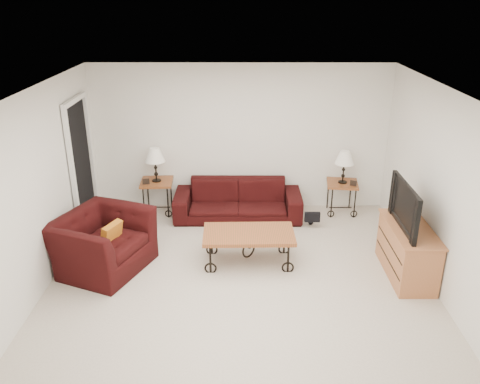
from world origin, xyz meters
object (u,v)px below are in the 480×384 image
object	(u,v)px
lamp_left	(155,165)
lamp_right	(344,167)
television	(412,206)
side_table_left	(158,197)
armchair	(102,242)
backpack	(311,211)
tv_stand	(407,251)
coffee_table	(249,248)
sofa	(238,200)
side_table_right	(341,198)

from	to	relation	value
lamp_left	lamp_right	size ratio (longest dim) A/B	1.04
television	lamp_right	bearing A→B (deg)	-166.42
side_table_left	armchair	size ratio (longest dim) A/B	0.48
side_table_left	backpack	distance (m)	2.62
tv_stand	television	size ratio (longest dim) A/B	1.12
backpack	lamp_right	bearing A→B (deg)	63.88
lamp_right	tv_stand	world-z (taller)	lamp_right
side_table_left	coffee_table	bearing A→B (deg)	-47.61
sofa	tv_stand	size ratio (longest dim) A/B	1.80
backpack	armchair	bearing A→B (deg)	-132.08
sofa	armchair	distance (m)	2.47
lamp_right	side_table_right	bearing A→B (deg)	0.00
side_table_right	armchair	size ratio (longest dim) A/B	0.46
lamp_left	television	distance (m)	4.14
side_table_right	backpack	world-z (taller)	side_table_right
tv_stand	sofa	bearing A→B (deg)	141.45
lamp_left	tv_stand	bearing A→B (deg)	-28.60
side_table_left	backpack	bearing A→B (deg)	-10.56
lamp_right	backpack	world-z (taller)	lamp_right
tv_stand	backpack	world-z (taller)	tv_stand
sofa	lamp_right	size ratio (longest dim) A/B	3.78
side_table_left	coffee_table	size ratio (longest dim) A/B	0.46
side_table_right	television	distance (m)	2.17
sofa	side_table_left	distance (m)	1.39
backpack	coffee_table	bearing A→B (deg)	-106.71
coffee_table	television	size ratio (longest dim) A/B	1.19
sofa	lamp_left	size ratio (longest dim) A/B	3.63
coffee_table	side_table_left	bearing A→B (deg)	132.39
armchair	television	size ratio (longest dim) A/B	1.14
coffee_table	armchair	size ratio (longest dim) A/B	1.04
sofa	backpack	world-z (taller)	sofa
side_table_right	coffee_table	bearing A→B (deg)	-133.61
side_table_right	television	size ratio (longest dim) A/B	0.53
coffee_table	tv_stand	bearing A→B (deg)	-8.16
coffee_table	backpack	xyz separation A→B (m)	(1.04, 1.21, 0.01)
television	lamp_left	bearing A→B (deg)	-118.74
side_table_right	lamp_left	bearing A→B (deg)	180.00
lamp_right	television	bearing A→B (deg)	-76.42
lamp_right	sofa	bearing A→B (deg)	-174.19
side_table_left	tv_stand	bearing A→B (deg)	-28.60
lamp_right	coffee_table	size ratio (longest dim) A/B	0.44
sofa	television	distance (m)	2.97
tv_stand	television	world-z (taller)	television
side_table_right	armchair	xyz separation A→B (m)	(-3.60, -1.83, 0.11)
armchair	tv_stand	distance (m)	4.11
lamp_left	coffee_table	distance (m)	2.37
lamp_right	television	distance (m)	2.05
armchair	sofa	bearing A→B (deg)	-25.30
lamp_right	armchair	bearing A→B (deg)	-153.07
sofa	tv_stand	xyz separation A→B (m)	(2.27, -1.81, 0.04)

